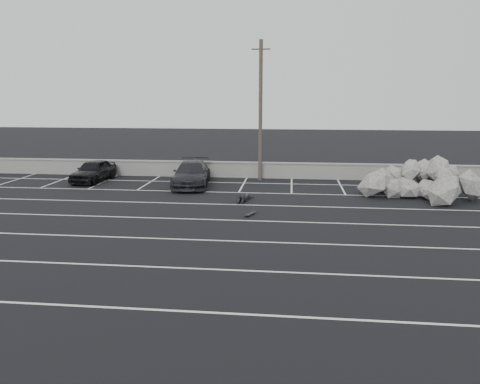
# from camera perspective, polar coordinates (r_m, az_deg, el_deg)

# --- Properties ---
(ground) EXTENTS (120.00, 120.00, 0.00)m
(ground) POSITION_cam_1_polar(r_m,az_deg,el_deg) (18.21, -6.52, -5.78)
(ground) COLOR black
(ground) RESTS_ON ground
(seawall) EXTENTS (50.00, 0.45, 1.06)m
(seawall) POSITION_cam_1_polar(r_m,az_deg,el_deg) (31.56, -0.94, 2.79)
(seawall) COLOR gray
(seawall) RESTS_ON ground
(stall_lines) EXTENTS (36.00, 20.05, 0.01)m
(stall_lines) POSITION_cam_1_polar(r_m,az_deg,el_deg) (22.38, -4.25, -2.40)
(stall_lines) COLOR silver
(stall_lines) RESTS_ON ground
(car_left) EXTENTS (1.91, 4.20, 1.40)m
(car_left) POSITION_cam_1_polar(r_m,az_deg,el_deg) (31.45, -17.43, 2.50)
(car_left) COLOR black
(car_left) RESTS_ON ground
(car_right) EXTENTS (2.64, 5.32, 1.49)m
(car_right) POSITION_cam_1_polar(r_m,az_deg,el_deg) (28.67, -5.93, 2.21)
(car_right) COLOR black
(car_right) RESTS_ON ground
(utility_pole) EXTENTS (1.18, 0.24, 8.83)m
(utility_pole) POSITION_cam_1_polar(r_m,az_deg,el_deg) (30.20, 2.51, 9.86)
(utility_pole) COLOR #4C4238
(utility_pole) RESTS_ON ground
(trash_bin) EXTENTS (0.64, 0.64, 0.81)m
(trash_bin) POSITION_cam_1_polar(r_m,az_deg,el_deg) (30.63, 18.18, 1.67)
(trash_bin) COLOR #262628
(trash_bin) RESTS_ON ground
(riprap_pile) EXTENTS (6.70, 5.24, 1.62)m
(riprap_pile) POSITION_cam_1_polar(r_m,az_deg,el_deg) (27.26, 20.71, 0.72)
(riprap_pile) COLOR #A19D97
(riprap_pile) RESTS_ON ground
(person) EXTENTS (1.41, 2.41, 0.44)m
(person) POSITION_cam_1_polar(r_m,az_deg,el_deg) (24.80, 0.58, -0.45)
(person) COLOR black
(person) RESTS_ON ground
(skateboard) EXTENTS (0.47, 0.78, 0.09)m
(skateboard) POSITION_cam_1_polar(r_m,az_deg,el_deg) (21.59, 1.22, -2.71)
(skateboard) COLOR black
(skateboard) RESTS_ON ground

